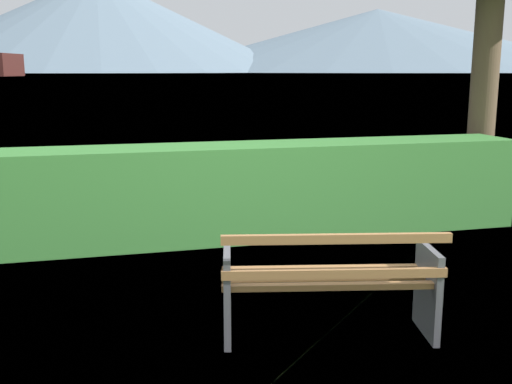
# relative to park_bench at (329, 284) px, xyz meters

# --- Properties ---
(ground_plane) EXTENTS (1400.00, 1400.00, 0.00)m
(ground_plane) POSITION_rel_park_bench_xyz_m (0.01, 0.06, -0.42)
(ground_plane) COLOR #567A38
(water_surface) EXTENTS (620.00, 620.00, 0.00)m
(water_surface) POSITION_rel_park_bench_xyz_m (0.01, 308.39, -0.42)
(water_surface) COLOR #6B8EA3
(water_surface) RESTS_ON ground_plane
(park_bench) EXTENTS (1.66, 0.88, 0.87)m
(park_bench) POSITION_rel_park_bench_xyz_m (0.00, 0.00, 0.00)
(park_bench) COLOR olive
(park_bench) RESTS_ON ground_plane
(hedge_row) EXTENTS (6.86, 0.81, 1.11)m
(hedge_row) POSITION_rel_park_bench_xyz_m (0.01, 2.88, 0.13)
(hedge_row) COLOR #387A33
(hedge_row) RESTS_ON ground_plane
(distant_hills) EXTENTS (904.99, 422.39, 79.09)m
(distant_hills) POSITION_rel_park_bench_xyz_m (60.61, 537.04, 32.09)
(distant_hills) COLOR gray
(distant_hills) RESTS_ON ground_plane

